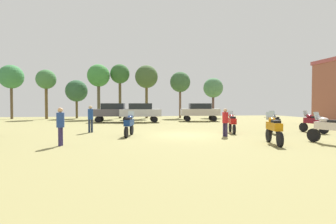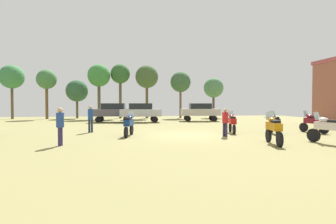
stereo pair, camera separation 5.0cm
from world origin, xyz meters
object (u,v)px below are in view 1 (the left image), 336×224
Objects in this scene: car_1 at (200,111)px; motorcycle_8 at (313,122)px; car_3 at (140,111)px; tree_2 at (180,82)px; motorcycle_4 at (329,128)px; tree_5 at (213,88)px; tree_6 at (146,77)px; tree_7 at (77,91)px; tree_8 at (99,76)px; motorcycle_7 at (129,124)px; motorcycle_2 at (232,122)px; person_3 at (90,117)px; motorcycle_5 at (274,123)px; tree_4 at (11,77)px; person_2 at (60,124)px; person_1 at (225,120)px; tree_3 at (120,75)px; tree_1 at (46,80)px; motorcycle_1 at (274,129)px; car_2 at (113,111)px.

motorcycle_8 is at bearing -155.57° from car_1.
car_3 is 0.68× the size of tree_2.
car_3 is at bearing 98.87° from motorcycle_4.
tree_5 is 9.74m from tree_6.
motorcycle_4 is 0.50× the size of car_1.
tree_7 reaches higher than motorcycle_4.
tree_8 is at bearing 31.52° from car_3.
tree_8 is at bearing 113.52° from motorcycle_7.
motorcycle_4 is (2.64, -5.33, 0.03)m from motorcycle_2.
tree_6 reaches higher than motorcycle_2.
car_3 reaches higher than person_3.
car_1 is 2.48× the size of person_3.
motorcycle_5 is at bearing 168.47° from motorcycle_8.
tree_6 reaches higher than motorcycle_7.
person_2 is at bearing -63.75° from tree_4.
motorcycle_7 is (-9.19, 0.16, 0.00)m from motorcycle_5.
person_3 reaches higher than motorcycle_8.
person_3 is 0.35× the size of tree_7.
motorcycle_8 is 0.29× the size of tree_4.
tree_8 reaches higher than motorcycle_8.
tree_5 reaches higher than motorcycle_7.
person_1 reaches higher than motorcycle_7.
tree_3 is (-7.85, 19.47, 5.17)m from motorcycle_2.
motorcycle_7 is 22.95m from tree_1.
motorcycle_1 is 0.36× the size of tree_1.
person_2 is 28.39m from tree_5.
person_2 is at bearing -144.93° from motorcycle_2.
motorcycle_1 is at bearing -148.67° from car_2.
motorcycle_4 is 26.13m from tree_6.
motorcycle_7 is 0.33× the size of tree_1.
car_3 is at bearing 96.76° from motorcycle_7.
tree_8 is at bearing 113.57° from motorcycle_8.
tree_8 is (-3.87, 19.84, 4.88)m from motorcycle_7.
tree_4 reaches higher than tree_5.
car_1 is 1.03× the size of car_3.
tree_8 reaches higher than tree_7.
tree_8 reaches higher than car_1.
tree_1 reaches higher than person_1.
car_2 is at bearing -93.73° from tree_3.
tree_3 reaches higher than person_2.
tree_2 is at bearing -37.41° from car_3.
tree_8 is at bearing 81.06° from person_3.
tree_8 is (-15.94, 19.81, 4.88)m from motorcycle_8.
tree_7 reaches higher than car_3.
person_1 is at bearing -151.70° from motorcycle_5.
motorcycle_1 is at bearing -54.56° from tree_1.
motorcycle_2 is 20.81m from tree_5.
motorcycle_4 is at bearing -72.44° from motorcycle_5.
motorcycle_5 is 0.29× the size of tree_8.
tree_4 reaches higher than car_3.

